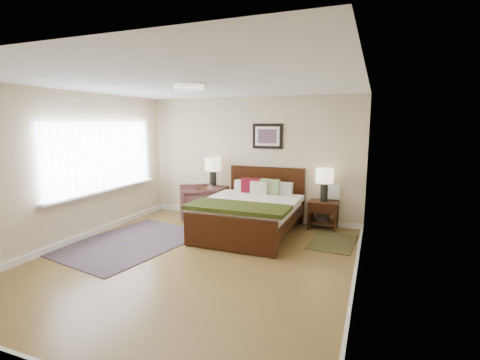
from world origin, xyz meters
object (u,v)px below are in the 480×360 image
Objects in this scene: bed at (251,206)px; lamp_right at (325,179)px; nightstand_left at (213,193)px; armchair at (198,202)px; nightstand_right at (323,212)px; rug_persian at (131,242)px; lamp_left at (213,167)px.

lamp_right is (1.18, 0.76, 0.46)m from bed.
armchair is at bearing -130.81° from nightstand_left.
armchair is at bearing -174.14° from nightstand_right.
bed is 1.34m from nightstand_left.
rug_persian is (-1.70, -1.21, -0.50)m from bed.
nightstand_right is at bearing 63.65° from armchair.
nightstand_left is 0.28× the size of rug_persian.
lamp_left is at bearing 83.55° from rug_persian.
nightstand_right is (1.18, 0.75, -0.17)m from bed.
lamp_left is 0.27× the size of rug_persian.
bed is 3.13× the size of nightstand_left.
nightstand_left is (-1.12, 0.74, 0.02)m from bed.
lamp_right is at bearing 0.54° from nightstand_left.
armchair is (-0.21, -0.25, -0.17)m from nightstand_left.
nightstand_left reaches higher than rug_persian.
bed is at bearing 37.48° from armchair.
bed is 0.88× the size of rug_persian.
nightstand_left is 0.55m from lamp_left.
armchair is at bearing -173.86° from lamp_right.
lamp_right is 0.27× the size of rug_persian.
nightstand_left is at bearing 146.46° from bed.
nightstand_left is 1.06× the size of lamp_right.
bed is 2.59× the size of armchair.
lamp_left reaches higher than rug_persian.
nightstand_left reaches higher than nightstand_right.
lamp_left is at bearing 180.00° from lamp_right.
lamp_right is 2.60m from armchair.
bed is at bearing -147.06° from lamp_right.
lamp_right is (2.30, 0.02, 0.44)m from nightstand_left.
nightstand_right is 3.49m from rug_persian.
bed is at bearing -33.54° from nightstand_left.
armchair is (-2.51, -0.26, 0.02)m from nightstand_right.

